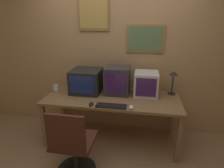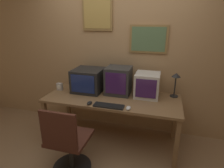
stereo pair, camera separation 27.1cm
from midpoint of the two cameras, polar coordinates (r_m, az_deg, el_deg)
The scene contains 11 objects.
wall_back at distance 3.10m, azimuth 5.14°, elevation 9.19°, with size 8.00×0.08×2.60m.
desk at distance 2.81m, azimuth 2.77°, elevation -5.39°, with size 1.98×0.79×0.74m.
monitor_left at distance 2.98m, azimuth -4.64°, elevation 1.16°, with size 0.45×0.45×0.36m.
monitor_center at distance 2.86m, azimuth 4.70°, elevation 1.00°, with size 0.37×0.35×0.42m.
monitor_right at distance 2.83m, azimuth 13.38°, elevation -0.35°, with size 0.35×0.37×0.35m.
keyboard_main at distance 2.49m, azimuth 2.13°, elevation -6.69°, with size 0.41×0.13×0.03m.
mouse_near_keyboard at distance 2.44m, azimuth 8.21°, elevation -7.32°, with size 0.06×0.11×0.03m.
mouse_far_corner at distance 2.56m, azimuth -3.89°, elevation -5.84°, with size 0.06×0.11×0.04m.
desk_clock at distance 3.12m, azimuth -13.30°, elevation -0.81°, with size 0.09×0.05×0.12m.
desk_lamp at distance 2.91m, azimuth 21.42°, elevation 1.17°, with size 0.13×0.13×0.37m.
office_chair at distance 2.41m, azimuth -10.11°, elevation -17.97°, with size 0.50×0.50×0.92m.
Camera 2 is at (0.70, -1.65, 1.84)m, focal length 30.00 mm.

